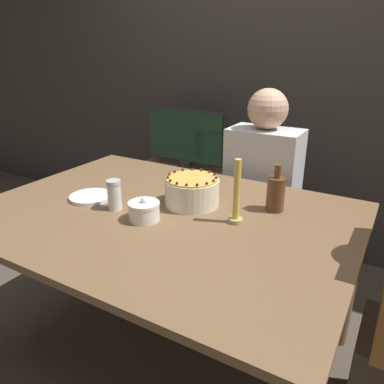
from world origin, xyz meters
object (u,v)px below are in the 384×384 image
Objects in this scene: sugar_bowl at (144,211)px; bottle at (276,193)px; candle at (236,198)px; tv_monitor at (186,138)px; cake at (192,191)px; sugar_shaker at (114,195)px; person_man_blue_shirt at (261,207)px.

bottle is (0.42, 0.36, 0.04)m from sugar_bowl.
tv_monitor is (-0.85, 1.01, -0.07)m from candle.
bottle is 1.25m from tv_monitor.
tv_monitor is at bearing 129.89° from candle.
tv_monitor is (-0.61, 0.94, -0.02)m from cake.
candle is at bearing -50.11° from tv_monitor.
sugar_shaker is (-0.17, 0.02, 0.03)m from sugar_bowl.
sugar_shaker is at bearing -164.30° from candle.
sugar_bowl is at bearing -153.42° from candle.
candle is at bearing -16.19° from cake.
tv_monitor is at bearing -23.74° from person_man_blue_shirt.
tv_monitor is (-0.35, 1.16, -0.03)m from sugar_shaker.
tv_monitor reaches higher than sugar_bowl.
sugar_bowl is 0.56m from bottle.
bottle is (0.34, 0.12, 0.02)m from cake.
candle is 0.22× the size of person_man_blue_shirt.
sugar_bowl is 0.11× the size of person_man_blue_shirt.
cake is at bearing 163.81° from candle.
sugar_bowl is at bearing -139.86° from bottle.
tv_monitor reaches higher than cake.
sugar_shaker is at bearing 66.87° from person_man_blue_shirt.
candle reaches higher than sugar_shaker.
candle is at bearing -116.34° from bottle.
person_man_blue_shirt is (-0.24, 0.51, -0.31)m from bottle.
tv_monitor is at bearing 138.98° from bottle.
person_man_blue_shirt reaches higher than sugar_bowl.
cake is 1.17× the size of bottle.
sugar_bowl is 0.63× the size of bottle.
tv_monitor is (-0.94, 0.82, -0.04)m from bottle.
person_man_blue_shirt is 0.82m from tv_monitor.
candle reaches higher than bottle.
sugar_shaker is at bearing -150.78° from bottle.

